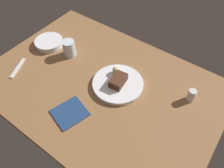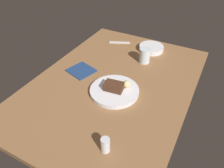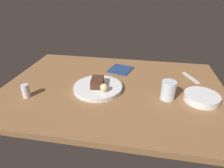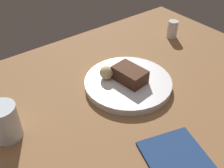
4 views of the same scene
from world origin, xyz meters
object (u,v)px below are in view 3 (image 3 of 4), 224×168
(dessert_plate, at_px, (98,88))
(water_glass, at_px, (168,90))
(folded_napkin, at_px, (120,70))
(chocolate_cake_slice, at_px, (97,82))
(salt_shaker, at_px, (26,91))
(side_bowl, at_px, (202,98))
(dessert_spoon, at_px, (191,78))
(bread_roll, at_px, (104,88))

(dessert_plate, height_order, water_glass, water_glass)
(folded_napkin, bearing_deg, chocolate_cake_slice, 72.11)
(dessert_plate, relative_size, salt_shaker, 3.88)
(salt_shaker, height_order, water_glass, water_glass)
(chocolate_cake_slice, bearing_deg, side_bowl, 177.98)
(dessert_spoon, height_order, folded_napkin, dessert_spoon)
(dessert_spoon, bearing_deg, chocolate_cake_slice, -90.98)
(dessert_plate, distance_m, dessert_spoon, 0.56)
(side_bowl, bearing_deg, folded_napkin, -33.22)
(dessert_spoon, distance_m, folded_napkin, 0.43)
(salt_shaker, relative_size, folded_napkin, 0.46)
(chocolate_cake_slice, bearing_deg, dessert_plate, 147.28)
(water_glass, bearing_deg, salt_shaker, 8.71)
(water_glass, xyz_separation_m, side_bowl, (-0.16, -0.01, -0.03))
(dessert_plate, bearing_deg, salt_shaker, 21.77)
(dessert_plate, height_order, bread_roll, bread_roll)
(dessert_plate, relative_size, dessert_spoon, 1.74)
(chocolate_cake_slice, height_order, folded_napkin, chocolate_cake_slice)
(dessert_plate, bearing_deg, chocolate_cake_slice, -32.72)
(salt_shaker, height_order, side_bowl, salt_shaker)
(folded_napkin, bearing_deg, dessert_plate, 72.79)
(water_glass, distance_m, folded_napkin, 0.41)
(dessert_plate, xyz_separation_m, chocolate_cake_slice, (0.00, -0.00, 0.03))
(dessert_plate, relative_size, water_glass, 2.75)
(chocolate_cake_slice, bearing_deg, bread_roll, 133.44)
(bread_roll, relative_size, water_glass, 0.44)
(bread_roll, bearing_deg, salt_shaker, 12.61)
(bread_roll, bearing_deg, dessert_plate, -47.27)
(bread_roll, distance_m, water_glass, 0.31)
(salt_shaker, distance_m, side_bowl, 0.86)
(bread_roll, xyz_separation_m, side_bowl, (-0.47, -0.03, -0.03))
(bread_roll, bearing_deg, dessert_spoon, -149.70)
(side_bowl, bearing_deg, dessert_spoon, -88.64)
(bread_roll, distance_m, dessert_spoon, 0.54)
(water_glass, bearing_deg, chocolate_cake_slice, -4.66)
(salt_shaker, xyz_separation_m, water_glass, (-0.69, -0.11, 0.01))
(chocolate_cake_slice, relative_size, folded_napkin, 0.66)
(chocolate_cake_slice, bearing_deg, folded_napkin, -107.89)
(dessert_plate, distance_m, chocolate_cake_slice, 0.03)
(salt_shaker, xyz_separation_m, side_bowl, (-0.85, -0.12, -0.02))
(chocolate_cake_slice, distance_m, folded_napkin, 0.28)
(chocolate_cake_slice, distance_m, salt_shaker, 0.36)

